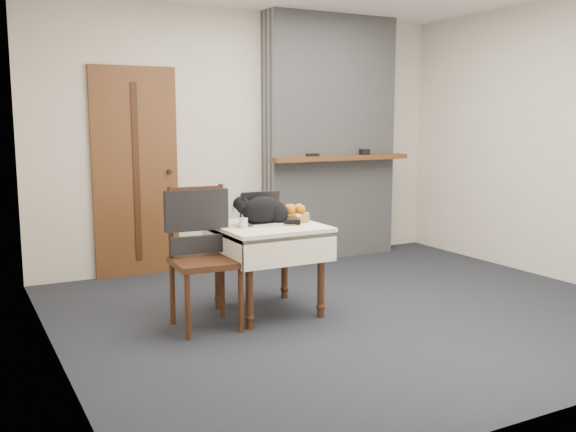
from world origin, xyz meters
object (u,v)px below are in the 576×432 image
at_px(cream_jar, 243,223).
at_px(chair, 200,237).
at_px(laptop, 264,215).
at_px(fruit_basket, 294,215).
at_px(door, 136,172).
at_px(cat, 264,211).
at_px(side_table, 268,239).
at_px(pill_bottle, 298,219).

bearing_deg(cream_jar, chair, 175.49).
xyz_separation_m(laptop, chair, (-0.57, -0.10, -0.11)).
distance_m(laptop, fruit_basket, 0.25).
height_order(door, cat, door).
distance_m(laptop, cat, 0.09).
relative_size(side_table, pill_bottle, 9.48).
xyz_separation_m(side_table, cat, (-0.03, 0.01, 0.22)).
bearing_deg(pill_bottle, cat, 150.05).
bearing_deg(chair, cream_jar, -1.79).
bearing_deg(laptop, side_table, -89.18).
height_order(cream_jar, chair, chair).
height_order(side_table, chair, chair).
relative_size(cream_jar, pill_bottle, 0.90).
relative_size(cat, pill_bottle, 5.98).
relative_size(door, pill_bottle, 24.30).
height_order(laptop, cream_jar, laptop).
bearing_deg(fruit_basket, cat, -173.84).
height_order(door, side_table, door).
distance_m(cat, chair, 0.56).
relative_size(side_table, fruit_basket, 3.24).
distance_m(side_table, cream_jar, 0.28).
height_order(laptop, pill_bottle, laptop).
bearing_deg(chair, cat, 5.94).
distance_m(door, chair, 1.77).
bearing_deg(door, pill_bottle, -67.41).
xyz_separation_m(laptop, fruit_basket, (0.25, -0.04, -0.01)).
distance_m(cream_jar, pill_bottle, 0.43).
relative_size(cream_jar, chair, 0.07).
height_order(cream_jar, pill_bottle, pill_bottle).
height_order(fruit_basket, chair, chair).
bearing_deg(chair, pill_bottle, -4.76).
bearing_deg(pill_bottle, laptop, 134.32).
xyz_separation_m(fruit_basket, chair, (-0.81, -0.06, -0.10)).
relative_size(cat, chair, 0.48).
distance_m(door, laptop, 1.75).
relative_size(door, laptop, 5.91).
distance_m(cream_jar, chair, 0.34).
distance_m(pill_bottle, fruit_basket, 0.17).
xyz_separation_m(cream_jar, pill_bottle, (0.43, -0.07, 0.01)).
bearing_deg(laptop, door, 111.32).
distance_m(cream_jar, fruit_basket, 0.49).
height_order(door, laptop, door).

